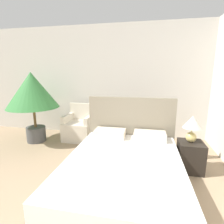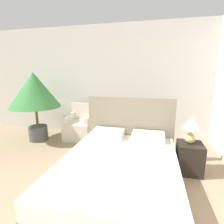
{
  "view_description": "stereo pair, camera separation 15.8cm",
  "coord_description": "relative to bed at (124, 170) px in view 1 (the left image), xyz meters",
  "views": [
    {
      "loc": [
        0.93,
        -1.04,
        1.67
      ],
      "look_at": [
        0.2,
        2.63,
        0.84
      ],
      "focal_mm": 28.0,
      "sensor_mm": 36.0,
      "label": 1
    },
    {
      "loc": [
        1.09,
        -1.0,
        1.67
      ],
      "look_at": [
        0.2,
        2.63,
        0.84
      ],
      "focal_mm": 28.0,
      "sensor_mm": 36.0,
      "label": 2
    }
  ],
  "objects": [
    {
      "name": "wall_back",
      "position": [
        -0.65,
        2.33,
        1.17
      ],
      "size": [
        10.0,
        0.06,
        2.9
      ],
      "color": "silver",
      "rests_on": "ground_plane"
    },
    {
      "name": "nightstand",
      "position": [
        1.07,
        0.7,
        -0.02
      ],
      "size": [
        0.41,
        0.42,
        0.52
      ],
      "color": "black",
      "rests_on": "ground_plane"
    },
    {
      "name": "bed",
      "position": [
        0.0,
        0.0,
        0.0
      ],
      "size": [
        1.66,
        2.14,
        1.23
      ],
      "color": "#4C4238",
      "rests_on": "ground_plane"
    },
    {
      "name": "armchair_near_window_right",
      "position": [
        -0.41,
        1.74,
        0.01
      ],
      "size": [
        0.73,
        0.68,
        0.9
      ],
      "rotation": [
        0.0,
        0.0,
        0.05
      ],
      "color": "beige",
      "rests_on": "ground_plane"
    },
    {
      "name": "potted_palm",
      "position": [
        -2.4,
        1.4,
        0.94
      ],
      "size": [
        1.22,
        1.22,
        1.71
      ],
      "color": "#4C4C4C",
      "rests_on": "ground_plane"
    },
    {
      "name": "armchair_near_window_left",
      "position": [
        -1.39,
        1.74,
        0.01
      ],
      "size": [
        0.71,
        0.66,
        0.9
      ],
      "rotation": [
        0.0,
        0.0,
        -0.02
      ],
      "color": "beige",
      "rests_on": "ground_plane"
    },
    {
      "name": "table_lamp",
      "position": [
        1.06,
        0.72,
        0.54
      ],
      "size": [
        0.31,
        0.31,
        0.46
      ],
      "color": "tan",
      "rests_on": "nightstand"
    }
  ]
}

